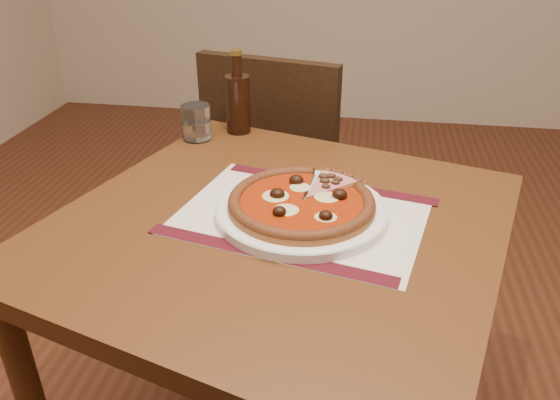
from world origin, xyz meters
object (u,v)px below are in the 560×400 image
object	(u,v)px
plate	(301,211)
bottle	(238,101)
chair_far	(281,170)
water_glass	(196,122)
table	(278,263)
pizza	(301,202)

from	to	relation	value
plate	bottle	bearing A→B (deg)	117.82
chair_far	bottle	size ratio (longest dim) A/B	4.26
plate	bottle	xyz separation A→B (m)	(-0.22, 0.41, 0.07)
plate	water_glass	bearing A→B (deg)	131.93
bottle	table	bearing A→B (deg)	-67.77
bottle	chair_far	bearing A→B (deg)	76.24
pizza	bottle	size ratio (longest dim) A/B	1.31
plate	pizza	size ratio (longest dim) A/B	1.17
plate	pizza	bearing A→B (deg)	-118.55
table	water_glass	world-z (taller)	water_glass
table	chair_far	size ratio (longest dim) A/B	1.11
table	chair_far	bearing A→B (deg)	98.64
chair_far	pizza	size ratio (longest dim) A/B	3.25
chair_far	bottle	bearing A→B (deg)	89.63
plate	bottle	world-z (taller)	bottle
chair_far	water_glass	xyz separation A→B (m)	(-0.16, -0.34, 0.28)
pizza	water_glass	xyz separation A→B (m)	(-0.31, 0.34, 0.01)
water_glass	plate	bearing A→B (deg)	-48.07
water_glass	chair_far	bearing A→B (deg)	64.93
bottle	plate	bearing A→B (deg)	-62.18
table	pizza	size ratio (longest dim) A/B	3.59
plate	table	bearing A→B (deg)	-155.80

